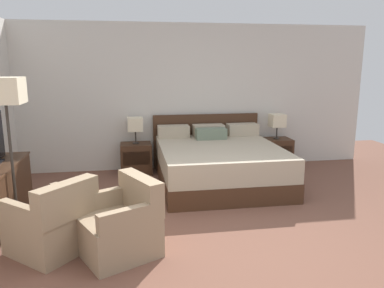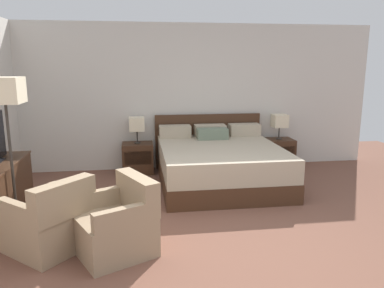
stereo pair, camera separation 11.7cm
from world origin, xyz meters
name	(u,v)px [view 1 (the left image)]	position (x,y,z in m)	size (l,w,h in m)	color
ground_plane	(231,256)	(0.00, 0.00, 0.00)	(10.02, 10.02, 0.00)	brown
wall_back	(182,97)	(0.00, 3.37, 1.28)	(6.88, 0.06, 2.56)	beige
bed	(218,163)	(0.42, 2.29, 0.33)	(1.91, 2.11, 0.98)	#422819
nightstand_left	(136,158)	(-0.85, 3.07, 0.26)	(0.52, 0.42, 0.52)	#422819
nightstand_right	(276,153)	(1.69, 3.07, 0.26)	(0.52, 0.42, 0.52)	#422819
table_lamp_left	(135,125)	(-0.85, 3.07, 0.85)	(0.25, 0.25, 0.45)	#332D28
table_lamp_right	(277,121)	(1.69, 3.07, 0.85)	(0.25, 0.25, 0.45)	#332D28
armchair_by_window	(54,224)	(-1.73, 0.41, 0.28)	(0.97, 0.97, 0.76)	#9E8466
armchair_companion	(121,226)	(-1.06, 0.26, 0.28)	(0.92, 0.92, 0.76)	#9E8466
floor_lamp	(5,101)	(-2.23, 0.97, 1.48)	(0.36, 0.36, 1.72)	#332D28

